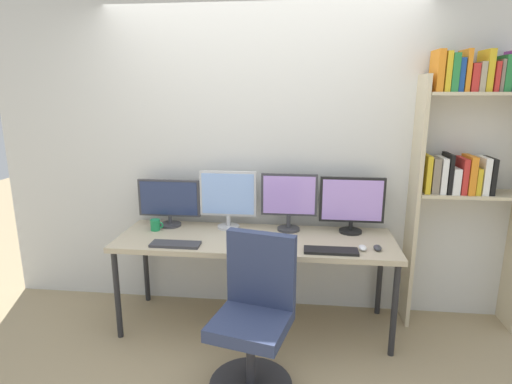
{
  "coord_description": "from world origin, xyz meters",
  "views": [
    {
      "loc": [
        0.35,
        -2.39,
        1.84
      ],
      "look_at": [
        0.0,
        0.65,
        1.09
      ],
      "focal_mm": 29.12,
      "sensor_mm": 36.0,
      "label": 1
    }
  ],
  "objects_px": {
    "office_chair": "(254,329)",
    "mouse_right_side": "(378,248)",
    "bookshelf": "(467,155)",
    "coffee_mug": "(156,225)",
    "monitor_far_left": "(169,201)",
    "monitor_center_left": "(228,197)",
    "monitor_center_right": "(289,199)",
    "mouse_left_side": "(363,248)",
    "keyboard_right": "(331,251)",
    "monitor_far_right": "(352,203)",
    "keyboard_left": "(175,244)",
    "desk": "(255,244)"
  },
  "relations": [
    {
      "from": "monitor_far_right",
      "to": "coffee_mug",
      "type": "bearing_deg",
      "value": -175.33
    },
    {
      "from": "monitor_center_right",
      "to": "mouse_left_side",
      "type": "xyz_separation_m",
      "value": [
        0.54,
        -0.37,
        -0.24
      ]
    },
    {
      "from": "mouse_right_side",
      "to": "keyboard_left",
      "type": "bearing_deg",
      "value": -176.86
    },
    {
      "from": "office_chair",
      "to": "mouse_right_side",
      "type": "relative_size",
      "value": 10.31
    },
    {
      "from": "keyboard_right",
      "to": "coffee_mug",
      "type": "relative_size",
      "value": 3.56
    },
    {
      "from": "monitor_center_right",
      "to": "coffee_mug",
      "type": "xyz_separation_m",
      "value": [
        -1.07,
        -0.13,
        -0.22
      ]
    },
    {
      "from": "mouse_left_side",
      "to": "mouse_right_side",
      "type": "relative_size",
      "value": 1.0
    },
    {
      "from": "bookshelf",
      "to": "coffee_mug",
      "type": "relative_size",
      "value": 20.0
    },
    {
      "from": "mouse_right_side",
      "to": "office_chair",
      "type": "bearing_deg",
      "value": -145.39
    },
    {
      "from": "monitor_center_left",
      "to": "monitor_far_right",
      "type": "height_order",
      "value": "monitor_center_left"
    },
    {
      "from": "monitor_center_right",
      "to": "mouse_right_side",
      "type": "bearing_deg",
      "value": -29.38
    },
    {
      "from": "monitor_center_left",
      "to": "monitor_center_right",
      "type": "distance_m",
      "value": 0.49
    },
    {
      "from": "monitor_center_left",
      "to": "monitor_center_right",
      "type": "height_order",
      "value": "monitor_center_left"
    },
    {
      "from": "keyboard_left",
      "to": "mouse_left_side",
      "type": "xyz_separation_m",
      "value": [
        1.35,
        0.07,
        0.01
      ]
    },
    {
      "from": "bookshelf",
      "to": "monitor_center_left",
      "type": "distance_m",
      "value": 1.84
    },
    {
      "from": "keyboard_right",
      "to": "mouse_right_side",
      "type": "height_order",
      "value": "mouse_right_side"
    },
    {
      "from": "monitor_far_left",
      "to": "monitor_center_left",
      "type": "height_order",
      "value": "monitor_center_left"
    },
    {
      "from": "monitor_center_left",
      "to": "monitor_far_left",
      "type": "bearing_deg",
      "value": -180.0
    },
    {
      "from": "monitor_center_left",
      "to": "monitor_center_right",
      "type": "relative_size",
      "value": 1.02
    },
    {
      "from": "bookshelf",
      "to": "mouse_right_side",
      "type": "distance_m",
      "value": 0.98
    },
    {
      "from": "monitor_center_right",
      "to": "coffee_mug",
      "type": "relative_size",
      "value": 4.38
    },
    {
      "from": "monitor_far_left",
      "to": "coffee_mug",
      "type": "height_order",
      "value": "monitor_far_left"
    },
    {
      "from": "monitor_far_left",
      "to": "mouse_right_side",
      "type": "relative_size",
      "value": 5.39
    },
    {
      "from": "desk",
      "to": "monitor_far_left",
      "type": "bearing_deg",
      "value": 163.98
    },
    {
      "from": "monitor_center_right",
      "to": "keyboard_left",
      "type": "bearing_deg",
      "value": -151.26
    },
    {
      "from": "mouse_left_side",
      "to": "desk",
      "type": "bearing_deg",
      "value": 168.36
    },
    {
      "from": "monitor_center_right",
      "to": "monitor_center_left",
      "type": "bearing_deg",
      "value": 180.0
    },
    {
      "from": "keyboard_left",
      "to": "keyboard_right",
      "type": "distance_m",
      "value": 1.12
    },
    {
      "from": "mouse_left_side",
      "to": "coffee_mug",
      "type": "relative_size",
      "value": 0.91
    },
    {
      "from": "office_chair",
      "to": "mouse_left_side",
      "type": "xyz_separation_m",
      "value": [
        0.71,
        0.55,
        0.35
      ]
    },
    {
      "from": "desk",
      "to": "office_chair",
      "type": "height_order",
      "value": "office_chair"
    },
    {
      "from": "office_chair",
      "to": "monitor_far_right",
      "type": "height_order",
      "value": "monitor_far_right"
    },
    {
      "from": "bookshelf",
      "to": "office_chair",
      "type": "distance_m",
      "value": 2.01
    },
    {
      "from": "mouse_left_side",
      "to": "keyboard_right",
      "type": "bearing_deg",
      "value": -163.21
    },
    {
      "from": "keyboard_right",
      "to": "monitor_far_right",
      "type": "bearing_deg",
      "value": 67.93
    },
    {
      "from": "desk",
      "to": "monitor_far_left",
      "type": "distance_m",
      "value": 0.81
    },
    {
      "from": "monitor_far_left",
      "to": "coffee_mug",
      "type": "distance_m",
      "value": 0.23
    },
    {
      "from": "monitor_center_left",
      "to": "mouse_left_side",
      "type": "xyz_separation_m",
      "value": [
        1.03,
        -0.37,
        -0.24
      ]
    },
    {
      "from": "monitor_center_left",
      "to": "keyboard_right",
      "type": "height_order",
      "value": "monitor_center_left"
    },
    {
      "from": "monitor_far_left",
      "to": "keyboard_left",
      "type": "distance_m",
      "value": 0.52
    },
    {
      "from": "bookshelf",
      "to": "keyboard_left",
      "type": "bearing_deg",
      "value": -167.76
    },
    {
      "from": "keyboard_right",
      "to": "mouse_right_side",
      "type": "xyz_separation_m",
      "value": [
        0.33,
        0.08,
        0.01
      ]
    },
    {
      "from": "monitor_far_right",
      "to": "mouse_left_side",
      "type": "relative_size",
      "value": 5.23
    },
    {
      "from": "monitor_center_right",
      "to": "mouse_left_side",
      "type": "distance_m",
      "value": 0.7
    },
    {
      "from": "office_chair",
      "to": "coffee_mug",
      "type": "relative_size",
      "value": 9.34
    },
    {
      "from": "monitor_far_right",
      "to": "keyboard_left",
      "type": "xyz_separation_m",
      "value": [
        -1.3,
        -0.44,
        -0.23
      ]
    },
    {
      "from": "monitor_far_right",
      "to": "mouse_left_side",
      "type": "distance_m",
      "value": 0.44
    },
    {
      "from": "coffee_mug",
      "to": "bookshelf",
      "type": "bearing_deg",
      "value": 3.48
    },
    {
      "from": "office_chair",
      "to": "mouse_right_side",
      "type": "xyz_separation_m",
      "value": [
        0.82,
        0.56,
        0.35
      ]
    },
    {
      "from": "monitor_center_left",
      "to": "monitor_far_right",
      "type": "xyz_separation_m",
      "value": [
        0.99,
        0.0,
        -0.02
      ]
    }
  ]
}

